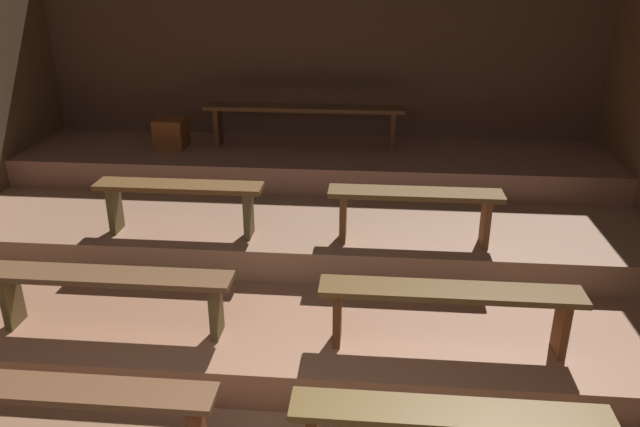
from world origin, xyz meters
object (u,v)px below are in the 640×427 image
object	(u,v)px
bench_lower_left	(110,285)
bench_middle_right	(415,203)
bench_floor_left	(67,400)
bench_floor_right	(449,423)
bench_middle_left	(180,195)
bench_upper_center	(304,114)
wooden_crate_upper	(171,133)
bench_lower_right	(450,301)

from	to	relation	value
bench_lower_left	bench_middle_right	world-z (taller)	bench_middle_right
bench_floor_left	bench_middle_right	distance (m)	2.83
bench_floor_right	bench_middle_left	size ratio (longest dim) A/B	1.26
bench_middle_left	bench_upper_center	distance (m)	1.93
bench_floor_right	bench_upper_center	size ratio (longest dim) A/B	0.82
bench_lower_left	bench_upper_center	size ratio (longest dim) A/B	0.81
bench_middle_left	wooden_crate_upper	size ratio (longest dim) A/B	4.47
bench_upper_center	bench_floor_right	bearing A→B (deg)	-71.73
bench_floor_right	bench_middle_left	bearing A→B (deg)	136.85
bench_floor_left	bench_lower_right	world-z (taller)	bench_lower_right
bench_lower_left	bench_middle_left	bearing A→B (deg)	80.08
bench_lower_right	bench_middle_left	size ratio (longest dim) A/B	1.23
bench_middle_right	bench_upper_center	size ratio (longest dim) A/B	0.66
bench_floor_left	bench_upper_center	size ratio (longest dim) A/B	0.82
bench_middle_right	bench_middle_left	bearing A→B (deg)	180.00
bench_floor_right	bench_lower_left	distance (m)	2.38
bench_lower_left	wooden_crate_upper	distance (m)	2.69
bench_floor_right	bench_middle_left	distance (m)	2.83
bench_upper_center	wooden_crate_upper	bearing A→B (deg)	-174.51
bench_floor_right	bench_lower_right	xyz separation A→B (m)	(0.07, 0.84, 0.27)
bench_upper_center	wooden_crate_upper	distance (m)	1.43
bench_lower_left	bench_middle_left	size ratio (longest dim) A/B	1.23
bench_floor_left	bench_floor_right	bearing A→B (deg)	0.00
bench_lower_left	bench_upper_center	xyz separation A→B (m)	(1.02, 2.77, 0.55)
bench_middle_left	wooden_crate_upper	bearing A→B (deg)	109.91
bench_floor_left	bench_middle_right	size ratio (longest dim) A/B	1.26
bench_floor_right	wooden_crate_upper	distance (m)	4.39
bench_floor_left	bench_middle_right	bearing A→B (deg)	43.15
bench_middle_left	bench_middle_right	bearing A→B (deg)	0.00
bench_middle_left	bench_floor_right	bearing A→B (deg)	-43.15
bench_upper_center	wooden_crate_upper	world-z (taller)	bench_upper_center
bench_floor_left	bench_lower_left	world-z (taller)	bench_lower_left
bench_floor_left	bench_lower_left	distance (m)	0.89
bench_middle_left	bench_middle_right	distance (m)	1.91
bench_lower_right	wooden_crate_upper	xyz separation A→B (m)	(-2.67, 2.64, 0.34)
bench_middle_left	bench_middle_right	xyz separation A→B (m)	(1.91, 0.00, 0.00)
bench_floor_left	wooden_crate_upper	distance (m)	3.56
bench_middle_right	bench_lower_right	bearing A→B (deg)	-80.08
bench_floor_right	bench_middle_right	size ratio (longest dim) A/B	1.26
bench_upper_center	wooden_crate_upper	xyz separation A→B (m)	(-1.41, -0.14, -0.21)
bench_floor_right	wooden_crate_upper	xyz separation A→B (m)	(-2.60, 3.48, 0.61)
bench_lower_left	wooden_crate_upper	xyz separation A→B (m)	(-0.39, 2.64, 0.34)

